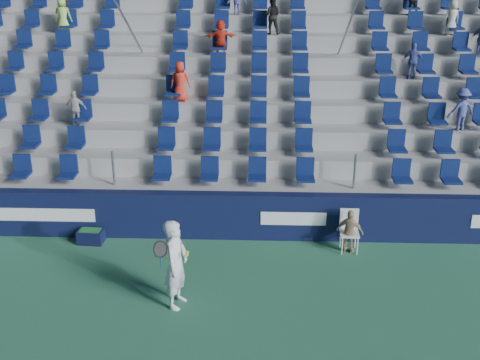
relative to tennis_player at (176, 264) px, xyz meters
name	(u,v)px	position (x,y,z in m)	size (l,w,h in m)	color
ground	(225,309)	(0.98, -0.13, -0.95)	(70.00, 70.00, 0.00)	#2E6D4B
sponsor_wall	(233,216)	(0.99, 3.02, -0.35)	(24.00, 0.32, 1.20)	#0F1538
grandstand	(240,103)	(0.98, 8.11, 1.18)	(24.00, 8.17, 6.63)	gray
tennis_player	(176,264)	(0.00, 0.00, 0.00)	(0.70, 0.78, 1.90)	silver
line_judge_chair	(349,227)	(3.80, 2.52, -0.37)	(0.45, 0.46, 1.02)	white
line_judge	(350,232)	(3.80, 2.37, -0.41)	(0.64, 0.27, 1.09)	tan
ball_bin	(91,236)	(-2.49, 2.62, -0.76)	(0.64, 0.44, 0.35)	black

